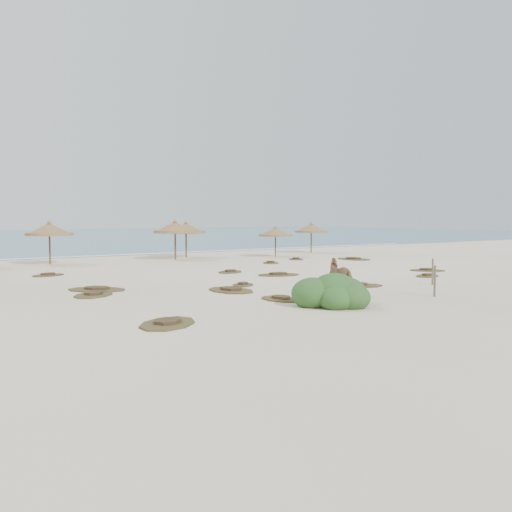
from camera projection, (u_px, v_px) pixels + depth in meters
name	position (u px, v px, depth m)	size (l,w,h in m)	color
ground	(315.00, 287.00, 26.59)	(160.00, 160.00, 0.00)	beige
foam_line	(112.00, 255.00, 47.86)	(70.00, 0.60, 0.01)	white
palapa_2	(49.00, 230.00, 38.76)	(3.80, 3.80, 3.02)	#4F3E28
palapa_3	(186.00, 229.00, 45.34)	(3.78, 3.78, 2.95)	#4F3E28
palapa_4	(175.00, 228.00, 43.06)	(3.50, 3.50, 3.08)	#4F3E28
palapa_5	(275.00, 232.00, 46.16)	(3.55, 3.55, 2.54)	#4F3E28
palapa_6	(311.00, 229.00, 51.07)	(3.73, 3.73, 2.81)	#4F3E28
horse	(342.00, 276.00, 23.94)	(0.82, 1.79, 1.52)	olive
fence_post_near	(435.00, 281.00, 23.27)	(0.10, 0.10, 1.28)	brown
fence_post_far	(433.00, 272.00, 27.26)	(0.09, 0.09, 1.26)	brown
bush	(334.00, 293.00, 20.91)	(3.12, 2.75, 1.40)	#365E28
scrub_0	(94.00, 294.00, 23.56)	(2.54, 2.57, 0.16)	brown
scrub_1	(97.00, 289.00, 25.26)	(3.09, 3.12, 0.16)	brown
scrub_2	(243.00, 285.00, 26.95)	(1.73, 1.73, 0.16)	brown
scrub_3	(278.00, 274.00, 31.63)	(2.74, 2.16, 0.16)	brown
scrub_4	(427.00, 270.00, 34.20)	(2.40, 2.42, 0.16)	brown
scrub_5	(354.00, 259.00, 43.26)	(1.95, 2.99, 0.16)	brown
scrub_6	(48.00, 275.00, 31.41)	(2.27, 1.92, 0.16)	brown
scrub_7	(271.00, 263.00, 39.79)	(1.82, 2.03, 0.16)	brown
scrub_9	(357.00, 285.00, 26.71)	(2.94, 2.55, 0.16)	brown
scrub_10	(296.00, 259.00, 43.15)	(1.78, 1.98, 0.16)	brown
scrub_11	(281.00, 299.00, 22.37)	(1.41, 2.05, 0.16)	brown
scrub_12	(427.00, 276.00, 31.04)	(2.05, 1.71, 0.16)	brown
scrub_13	(230.00, 272.00, 33.24)	(2.27, 2.07, 0.16)	brown
scrub_14	(168.00, 323.00, 17.26)	(2.81, 2.73, 0.16)	brown
scrub_15	(231.00, 290.00, 25.02)	(1.69, 2.59, 0.16)	brown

